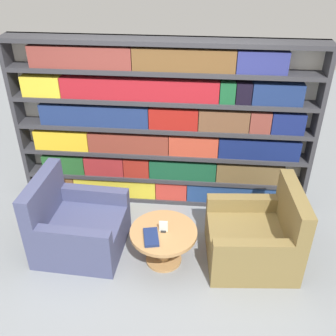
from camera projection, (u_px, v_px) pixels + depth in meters
ground_plane at (150, 275)px, 4.06m from camera, size 14.00×14.00×0.00m
bookshelf at (163, 129)px, 4.68m from camera, size 3.53×0.30×2.06m
armchair_left at (76, 227)px, 4.27m from camera, size 0.94×0.89×0.88m
armchair_right at (256, 238)px, 4.12m from camera, size 0.96×0.91×0.88m
coffee_table at (164, 239)px, 4.08m from camera, size 0.70×0.70×0.41m
table_sign at (163, 227)px, 4.00m from camera, size 0.09×0.06×0.13m
stray_book at (151, 237)px, 3.92m from camera, size 0.19×0.29×0.03m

